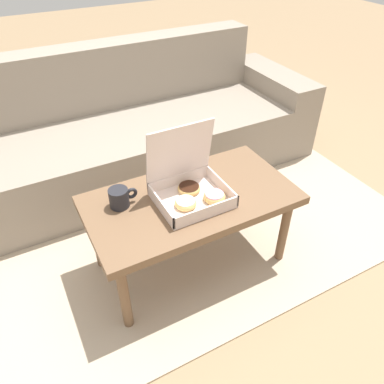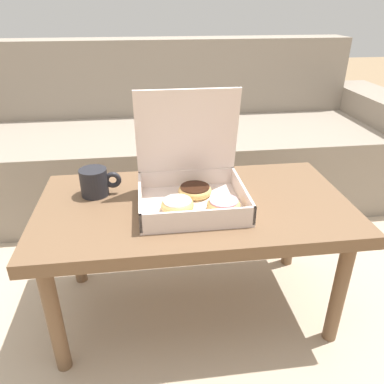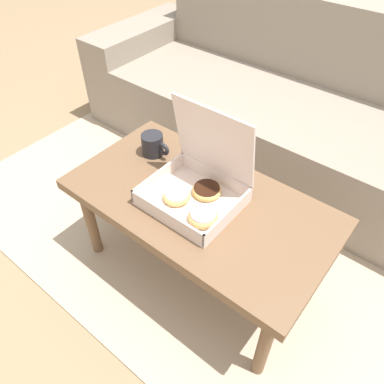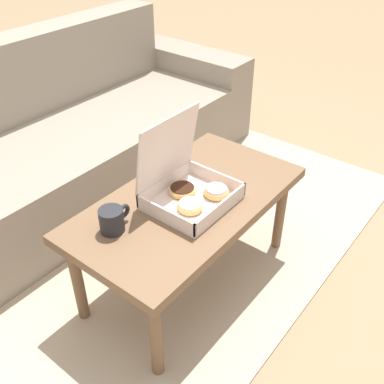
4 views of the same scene
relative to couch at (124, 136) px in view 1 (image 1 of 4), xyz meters
name	(u,v)px [view 1 (image 1 of 4)]	position (x,y,z in m)	size (l,w,h in m)	color
ground_plane	(179,244)	(0.00, -0.80, -0.28)	(12.00, 12.00, 0.00)	#937756
area_rug	(157,212)	(0.00, -0.50, -0.27)	(2.67, 1.85, 0.01)	tan
couch	(124,136)	(0.00, 0.00, 0.00)	(2.55, 0.80, 0.81)	gray
coffee_table	(191,205)	(0.00, -0.94, 0.11)	(0.96, 0.51, 0.44)	brown
pastry_box	(191,187)	(0.00, -0.95, 0.22)	(0.31, 0.28, 0.33)	silver
coffee_mug	(120,198)	(-0.30, -0.85, 0.20)	(0.13, 0.09, 0.09)	#232328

